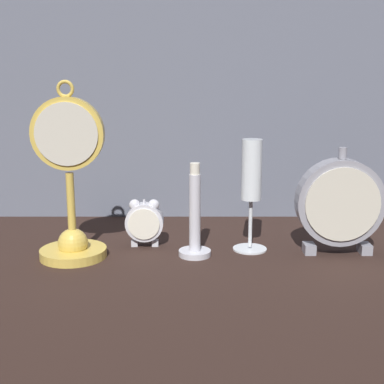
# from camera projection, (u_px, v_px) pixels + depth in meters

# --- Properties ---
(ground_plane) EXTENTS (4.00, 4.00, 0.00)m
(ground_plane) POSITION_uv_depth(u_px,v_px,m) (192.00, 265.00, 0.91)
(ground_plane) COLOR black
(fabric_backdrop_drape) EXTENTS (1.71, 0.01, 0.61)m
(fabric_backdrop_drape) POSITION_uv_depth(u_px,v_px,m) (192.00, 80.00, 1.17)
(fabric_backdrop_drape) COLOR slate
(fabric_backdrop_drape) RESTS_ON ground_plane
(pocket_watch_on_stand) EXTENTS (0.13, 0.12, 0.31)m
(pocket_watch_on_stand) POSITION_uv_depth(u_px,v_px,m) (71.00, 196.00, 0.93)
(pocket_watch_on_stand) COLOR gold
(pocket_watch_on_stand) RESTS_ON ground_plane
(alarm_clock_twin_bell) EXTENTS (0.07, 0.03, 0.09)m
(alarm_clock_twin_bell) POSITION_uv_depth(u_px,v_px,m) (145.00, 221.00, 1.00)
(alarm_clock_twin_bell) COLOR silver
(alarm_clock_twin_bell) RESTS_ON ground_plane
(mantel_clock_silver) EXTENTS (0.16, 0.04, 0.19)m
(mantel_clock_silver) POSITION_uv_depth(u_px,v_px,m) (340.00, 203.00, 0.95)
(mantel_clock_silver) COLOR gray
(mantel_clock_silver) RESTS_ON ground_plane
(champagne_flute) EXTENTS (0.06, 0.06, 0.21)m
(champagne_flute) POSITION_uv_depth(u_px,v_px,m) (251.00, 181.00, 0.96)
(champagne_flute) COLOR silver
(champagne_flute) RESTS_ON ground_plane
(brass_candlestick) EXTENTS (0.06, 0.06, 0.17)m
(brass_candlestick) POSITION_uv_depth(u_px,v_px,m) (195.00, 224.00, 0.95)
(brass_candlestick) COLOR silver
(brass_candlestick) RESTS_ON ground_plane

